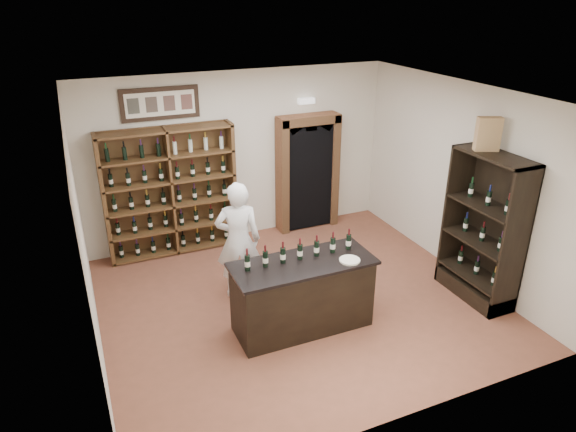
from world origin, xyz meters
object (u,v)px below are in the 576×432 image
at_px(wine_crate, 488,134).
at_px(shopkeeper, 238,241).
at_px(tasting_counter, 302,296).
at_px(wine_shelf, 170,191).
at_px(counter_bottle_0, 247,262).
at_px(side_cabinet, 482,250).

bearing_deg(wine_crate, shopkeeper, -176.92).
distance_m(tasting_counter, shopkeeper, 1.29).
height_order(tasting_counter, shopkeeper, shopkeeper).
distance_m(wine_shelf, shopkeeper, 1.92).
bearing_deg(shopkeeper, counter_bottle_0, 94.21).
distance_m(side_cabinet, shopkeeper, 3.53).
bearing_deg(wine_crate, tasting_counter, -158.22).
distance_m(wine_shelf, wine_crate, 5.03).
xyz_separation_m(tasting_counter, shopkeeper, (-0.51, 1.12, 0.40)).
bearing_deg(shopkeeper, side_cabinet, 172.19).
relative_size(wine_shelf, tasting_counter, 1.17).
height_order(wine_shelf, side_cabinet, same).
height_order(tasting_counter, counter_bottle_0, counter_bottle_0).
xyz_separation_m(wine_shelf, counter_bottle_0, (0.38, -2.84, 0.01)).
relative_size(tasting_counter, wine_crate, 4.09).
xyz_separation_m(side_cabinet, wine_crate, (-0.04, 0.20, 1.68)).
relative_size(wine_shelf, counter_bottle_0, 7.33).
xyz_separation_m(wine_shelf, wine_crate, (3.79, -3.04, 1.33)).
distance_m(wine_shelf, counter_bottle_0, 2.86).
bearing_deg(counter_bottle_0, shopkeeper, 78.37).
xyz_separation_m(wine_shelf, tasting_counter, (1.10, -2.93, -0.61)).
relative_size(tasting_counter, side_cabinet, 0.85).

